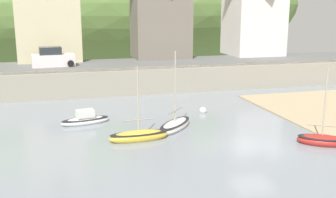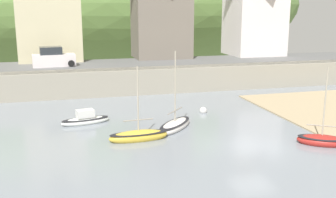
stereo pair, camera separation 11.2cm
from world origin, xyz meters
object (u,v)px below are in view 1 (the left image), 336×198
object	(u,v)px
waterfront_building_left	(48,6)
sailboat_nearest_shore	(139,136)
motorboat_with_cabin	(85,120)
waterfront_building_centre	(160,12)
sailboat_tall_mast	(322,140)
sailboat_blue_trim	(175,125)
mooring_buoy	(203,110)
parked_car_near_slipway	(53,58)
waterfront_building_right	(254,15)

from	to	relation	value
waterfront_building_left	sailboat_nearest_shore	distance (m)	24.31
motorboat_with_cabin	sailboat_nearest_shore	bearing A→B (deg)	-69.90
waterfront_building_centre	sailboat_tall_mast	size ratio (longest dim) A/B	2.09
motorboat_with_cabin	waterfront_building_left	bearing A→B (deg)	85.53
waterfront_building_centre	sailboat_blue_trim	xyz separation A→B (m)	(-4.10, -20.54, -7.37)
sailboat_tall_mast	mooring_buoy	world-z (taller)	sailboat_tall_mast
waterfront_building_left	sailboat_nearest_shore	world-z (taller)	waterfront_building_left
sailboat_tall_mast	parked_car_near_slipway	size ratio (longest dim) A/B	1.15
waterfront_building_right	mooring_buoy	xyz separation A→B (m)	(-12.55, -16.91, -7.01)
sailboat_nearest_shore	mooring_buoy	distance (m)	8.21
motorboat_with_cabin	parked_car_near_slipway	distance (m)	13.63
sailboat_tall_mast	parked_car_near_slipway	world-z (taller)	sailboat_tall_mast
waterfront_building_left	sailboat_blue_trim	distance (m)	23.57
sailboat_blue_trim	parked_car_near_slipway	xyz separation A→B (m)	(-8.07, 16.04, 2.95)
waterfront_building_right	sailboat_blue_trim	world-z (taller)	waterfront_building_right
waterfront_building_right	sailboat_tall_mast	distance (m)	28.04
mooring_buoy	waterfront_building_right	bearing A→B (deg)	53.42
waterfront_building_right	parked_car_near_slipway	size ratio (longest dim) A/B	2.22
motorboat_with_cabin	sailboat_tall_mast	xyz separation A→B (m)	(13.57, -8.30, -0.01)
waterfront_building_right	sailboat_tall_mast	xyz separation A→B (m)	(-8.16, -25.92, -6.92)
motorboat_with_cabin	sailboat_blue_trim	bearing A→B (deg)	-38.94
waterfront_building_left	waterfront_building_centre	distance (m)	12.42
waterfront_building_centre	motorboat_with_cabin	world-z (taller)	waterfront_building_centre
waterfront_building_centre	motorboat_with_cabin	bearing A→B (deg)	-119.43
sailboat_tall_mast	motorboat_with_cabin	bearing A→B (deg)	-179.28
sailboat_blue_trim	waterfront_building_centre	bearing A→B (deg)	29.79
waterfront_building_left	mooring_buoy	distance (m)	22.09
waterfront_building_centre	sailboat_nearest_shore	size ratio (longest dim) A/B	2.11
sailboat_blue_trim	sailboat_nearest_shore	world-z (taller)	sailboat_blue_trim
sailboat_tall_mast	waterfront_building_right	bearing A→B (deg)	104.67
waterfront_building_left	sailboat_tall_mast	size ratio (longest dim) A/B	2.37
sailboat_nearest_shore	parked_car_near_slipway	xyz separation A→B (m)	(-5.21, 17.79, 2.93)
parked_car_near_slipway	mooring_buoy	bearing A→B (deg)	-53.17
sailboat_blue_trim	motorboat_with_cabin	bearing A→B (deg)	104.56
waterfront_building_right	waterfront_building_centre	bearing A→B (deg)	180.00
sailboat_nearest_shore	waterfront_building_left	bearing A→B (deg)	100.48
waterfront_building_centre	sailboat_tall_mast	distance (m)	27.18
sailboat_blue_trim	parked_car_near_slipway	size ratio (longest dim) A/B	1.29
sailboat_tall_mast	parked_car_near_slipway	bearing A→B (deg)	158.57
motorboat_with_cabin	sailboat_blue_trim	size ratio (longest dim) A/B	0.66
waterfront_building_left	waterfront_building_right	distance (m)	24.22
waterfront_building_centre	sailboat_blue_trim	world-z (taller)	waterfront_building_centre
waterfront_building_right	sailboat_nearest_shore	xyz separation A→B (m)	(-18.76, -22.29, -6.91)
parked_car_near_slipway	sailboat_blue_trim	bearing A→B (deg)	-69.05
waterfront_building_right	sailboat_blue_trim	distance (m)	26.87
sailboat_blue_trim	parked_car_near_slipway	world-z (taller)	sailboat_blue_trim
waterfront_building_centre	parked_car_near_slipway	xyz separation A→B (m)	(-12.17, -4.50, -4.41)
waterfront_building_centre	sailboat_nearest_shore	xyz separation A→B (m)	(-6.96, -22.29, -7.34)
waterfront_building_left	sailboat_nearest_shore	xyz separation A→B (m)	(5.44, -22.29, -8.03)
waterfront_building_left	waterfront_building_centre	xyz separation A→B (m)	(12.40, 0.00, -0.69)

